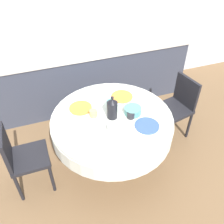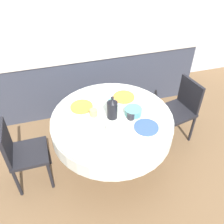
{
  "view_description": "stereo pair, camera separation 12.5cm",
  "coord_description": "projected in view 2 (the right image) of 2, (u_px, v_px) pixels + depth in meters",
  "views": [
    {
      "loc": [
        -0.67,
        -1.91,
        2.55
      ],
      "look_at": [
        0.0,
        0.0,
        0.82
      ],
      "focal_mm": 40.0,
      "sensor_mm": 36.0,
      "label": 1
    },
    {
      "loc": [
        -0.55,
        -1.95,
        2.55
      ],
      "look_at": [
        0.0,
        0.0,
        0.82
      ],
      "focal_mm": 40.0,
      "sensor_mm": 36.0,
      "label": 2
    }
  ],
  "objects": [
    {
      "name": "coffee_carafe",
      "position": [
        112.0,
        108.0,
        2.65
      ],
      "size": [
        0.11,
        0.11,
        0.28
      ],
      "color": "black",
      "rests_on": "dining_table"
    },
    {
      "name": "chair_right",
      "position": [
        21.0,
        152.0,
        2.66
      ],
      "size": [
        0.4,
        0.4,
        0.87
      ],
      "rotation": [
        0.0,
        0.0,
        -1.57
      ],
      "color": "black",
      "rests_on": "ground_plane"
    },
    {
      "name": "cup_near_left",
      "position": [
        110.0,
        128.0,
        2.54
      ],
      "size": [
        0.09,
        0.09,
        0.08
      ],
      "primitive_type": "cylinder",
      "color": "white",
      "rests_on": "dining_table"
    },
    {
      "name": "plate_near_left",
      "position": [
        93.0,
        140.0,
        2.45
      ],
      "size": [
        0.26,
        0.26,
        0.01
      ],
      "primitive_type": "cylinder",
      "color": "white",
      "rests_on": "dining_table"
    },
    {
      "name": "plate_near_right",
      "position": [
        146.0,
        127.0,
        2.59
      ],
      "size": [
        0.26,
        0.26,
        0.01
      ],
      "primitive_type": "cylinder",
      "color": "#3856AD",
      "rests_on": "dining_table"
    },
    {
      "name": "cup_near_right",
      "position": [
        131.0,
        116.0,
        2.68
      ],
      "size": [
        0.09,
        0.09,
        0.08
      ],
      "primitive_type": "cylinder",
      "color": "#28282D",
      "rests_on": "dining_table"
    },
    {
      "name": "wall_back",
      "position": [
        80.0,
        14.0,
        3.58
      ],
      "size": [
        7.0,
        0.05,
        2.6
      ],
      "color": "silver",
      "rests_on": "ground_plane"
    },
    {
      "name": "ground_plane",
      "position": [
        112.0,
        160.0,
        3.2
      ],
      "size": [
        12.0,
        12.0,
        0.0
      ],
      "primitive_type": "plane",
      "color": "brown"
    },
    {
      "name": "dining_table",
      "position": [
        112.0,
        126.0,
        2.8
      ],
      "size": [
        1.35,
        1.35,
        0.74
      ],
      "color": "brown",
      "rests_on": "ground_plane"
    },
    {
      "name": "plate_far_left",
      "position": [
        82.0,
        107.0,
        2.85
      ],
      "size": [
        0.26,
        0.26,
        0.01
      ],
      "primitive_type": "cylinder",
      "color": "orange",
      "rests_on": "dining_table"
    },
    {
      "name": "cup_far_left",
      "position": [
        94.0,
        113.0,
        2.72
      ],
      "size": [
        0.09,
        0.09,
        0.08
      ],
      "primitive_type": "cylinder",
      "color": "#DBB766",
      "rests_on": "dining_table"
    },
    {
      "name": "fruit_bowl",
      "position": [
        133.0,
        111.0,
        2.74
      ],
      "size": [
        0.19,
        0.19,
        0.08
      ],
      "primitive_type": "cylinder",
      "color": "#569993",
      "rests_on": "dining_table"
    },
    {
      "name": "chair_left",
      "position": [
        181.0,
        107.0,
        3.23
      ],
      "size": [
        0.47,
        0.47,
        0.87
      ],
      "rotation": [
        0.0,
        0.0,
        -4.5
      ],
      "color": "black",
      "rests_on": "ground_plane"
    },
    {
      "name": "cup_far_right",
      "position": [
        111.0,
        103.0,
        2.85
      ],
      "size": [
        0.09,
        0.09,
        0.08
      ],
      "primitive_type": "cylinder",
      "color": "#5BA39E",
      "rests_on": "dining_table"
    },
    {
      "name": "kitchen_counter",
      "position": [
        89.0,
        75.0,
        3.88
      ],
      "size": [
        3.24,
        0.64,
        0.93
      ],
      "color": "#383D4C",
      "rests_on": "ground_plane"
    },
    {
      "name": "plate_far_right",
      "position": [
        124.0,
        97.0,
        2.99
      ],
      "size": [
        0.26,
        0.26,
        0.01
      ],
      "primitive_type": "cylinder",
      "color": "orange",
      "rests_on": "dining_table"
    }
  ]
}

